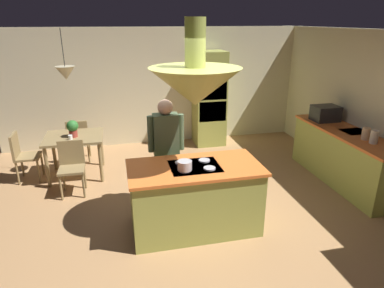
{
  "coord_description": "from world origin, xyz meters",
  "views": [
    {
      "loc": [
        -0.93,
        -4.08,
        2.69
      ],
      "look_at": [
        0.1,
        0.4,
        1.0
      ],
      "focal_mm": 31.73,
      "sensor_mm": 36.0,
      "label": 1
    }
  ],
  "objects_px": {
    "kitchen_island": "(195,197)",
    "dining_table": "(74,142)",
    "cup_on_table": "(70,138)",
    "canister_flour": "(374,137)",
    "chair_by_back_wall": "(78,138)",
    "cooking_pot_on_cooktop": "(185,165)",
    "chair_facing_island": "(72,164)",
    "canister_sugar": "(366,134)",
    "potted_plant_on_table": "(73,128)",
    "oven_tower": "(209,99)",
    "person_at_island": "(166,147)",
    "chair_at_corner": "(23,154)",
    "microwave_on_counter": "(326,113)"
  },
  "relations": [
    {
      "from": "kitchen_island",
      "to": "dining_table",
      "type": "distance_m",
      "value": 2.71
    },
    {
      "from": "cup_on_table",
      "to": "canister_flour",
      "type": "distance_m",
      "value": 4.87
    },
    {
      "from": "chair_by_back_wall",
      "to": "cooking_pot_on_cooktop",
      "type": "xyz_separation_m",
      "value": [
        1.54,
        -2.88,
        0.5
      ]
    },
    {
      "from": "chair_facing_island",
      "to": "canister_sugar",
      "type": "distance_m",
      "value": 4.69
    },
    {
      "from": "chair_by_back_wall",
      "to": "potted_plant_on_table",
      "type": "relative_size",
      "value": 2.9
    },
    {
      "from": "oven_tower",
      "to": "person_at_island",
      "type": "distance_m",
      "value": 2.87
    },
    {
      "from": "chair_by_back_wall",
      "to": "potted_plant_on_table",
      "type": "bearing_deg",
      "value": 90.49
    },
    {
      "from": "dining_table",
      "to": "canister_sugar",
      "type": "height_order",
      "value": "canister_sugar"
    },
    {
      "from": "chair_by_back_wall",
      "to": "person_at_island",
      "type": "bearing_deg",
      "value": 125.23
    },
    {
      "from": "dining_table",
      "to": "chair_at_corner",
      "type": "distance_m",
      "value": 0.89
    },
    {
      "from": "canister_flour",
      "to": "chair_at_corner",
      "type": "bearing_deg",
      "value": 160.89
    },
    {
      "from": "person_at_island",
      "to": "cup_on_table",
      "type": "relative_size",
      "value": 18.3
    },
    {
      "from": "canister_flour",
      "to": "person_at_island",
      "type": "bearing_deg",
      "value": 171.01
    },
    {
      "from": "canister_flour",
      "to": "cooking_pot_on_cooktop",
      "type": "height_order",
      "value": "canister_flour"
    },
    {
      "from": "oven_tower",
      "to": "cup_on_table",
      "type": "distance_m",
      "value": 3.15
    },
    {
      "from": "chair_at_corner",
      "to": "microwave_on_counter",
      "type": "height_order",
      "value": "microwave_on_counter"
    },
    {
      "from": "microwave_on_counter",
      "to": "oven_tower",
      "type": "bearing_deg",
      "value": 134.81
    },
    {
      "from": "chair_by_back_wall",
      "to": "cup_on_table",
      "type": "relative_size",
      "value": 9.67
    },
    {
      "from": "cooking_pot_on_cooktop",
      "to": "chair_facing_island",
      "type": "bearing_deg",
      "value": 134.32
    },
    {
      "from": "cup_on_table",
      "to": "canister_sugar",
      "type": "height_order",
      "value": "canister_sugar"
    },
    {
      "from": "dining_table",
      "to": "canister_flour",
      "type": "bearing_deg",
      "value": -22.46
    },
    {
      "from": "potted_plant_on_table",
      "to": "microwave_on_counter",
      "type": "xyz_separation_m",
      "value": [
        4.53,
        -0.56,
        0.13
      ]
    },
    {
      "from": "kitchen_island",
      "to": "chair_at_corner",
      "type": "relative_size",
      "value": 1.98
    },
    {
      "from": "canister_sugar",
      "to": "chair_by_back_wall",
      "type": "bearing_deg",
      "value": 152.64
    },
    {
      "from": "oven_tower",
      "to": "chair_by_back_wall",
      "type": "bearing_deg",
      "value": -170.08
    },
    {
      "from": "cup_on_table",
      "to": "microwave_on_counter",
      "type": "bearing_deg",
      "value": -4.91
    },
    {
      "from": "person_at_island",
      "to": "potted_plant_on_table",
      "type": "height_order",
      "value": "person_at_island"
    },
    {
      "from": "chair_facing_island",
      "to": "chair_at_corner",
      "type": "relative_size",
      "value": 1.0
    },
    {
      "from": "person_at_island",
      "to": "cooking_pot_on_cooktop",
      "type": "height_order",
      "value": "person_at_island"
    },
    {
      "from": "person_at_island",
      "to": "canister_sugar",
      "type": "height_order",
      "value": "person_at_island"
    },
    {
      "from": "kitchen_island",
      "to": "cooking_pot_on_cooktop",
      "type": "relative_size",
      "value": 9.58
    },
    {
      "from": "oven_tower",
      "to": "microwave_on_counter",
      "type": "height_order",
      "value": "oven_tower"
    },
    {
      "from": "person_at_island",
      "to": "canister_sugar",
      "type": "relative_size",
      "value": 8.47
    },
    {
      "from": "dining_table",
      "to": "chair_at_corner",
      "type": "xyz_separation_m",
      "value": [
        -0.87,
        -0.0,
        -0.15
      ]
    },
    {
      "from": "chair_by_back_wall",
      "to": "canister_sugar",
      "type": "xyz_separation_m",
      "value": [
        4.54,
        -2.35,
        0.51
      ]
    },
    {
      "from": "chair_facing_island",
      "to": "cup_on_table",
      "type": "distance_m",
      "value": 0.53
    },
    {
      "from": "cup_on_table",
      "to": "microwave_on_counter",
      "type": "relative_size",
      "value": 0.2
    },
    {
      "from": "kitchen_island",
      "to": "canister_sugar",
      "type": "bearing_deg",
      "value": 8.09
    },
    {
      "from": "dining_table",
      "to": "cup_on_table",
      "type": "bearing_deg",
      "value": -97.63
    },
    {
      "from": "chair_facing_island",
      "to": "potted_plant_on_table",
      "type": "xyz_separation_m",
      "value": [
        0.01,
        0.61,
        0.42
      ]
    },
    {
      "from": "cup_on_table",
      "to": "dining_table",
      "type": "bearing_deg",
      "value": 82.37
    },
    {
      "from": "kitchen_island",
      "to": "person_at_island",
      "type": "xyz_separation_m",
      "value": [
        -0.26,
        0.71,
        0.48
      ]
    },
    {
      "from": "kitchen_island",
      "to": "dining_table",
      "type": "bearing_deg",
      "value": 128.99
    },
    {
      "from": "kitchen_island",
      "to": "microwave_on_counter",
      "type": "bearing_deg",
      "value": 27.71
    },
    {
      "from": "person_at_island",
      "to": "chair_facing_island",
      "type": "bearing_deg",
      "value": 153.02
    },
    {
      "from": "dining_table",
      "to": "oven_tower",
      "type": "bearing_deg",
      "value": 22.2
    },
    {
      "from": "cup_on_table",
      "to": "canister_sugar",
      "type": "distance_m",
      "value": 4.81
    },
    {
      "from": "chair_by_back_wall",
      "to": "dining_table",
      "type": "bearing_deg",
      "value": 90.0
    },
    {
      "from": "canister_flour",
      "to": "microwave_on_counter",
      "type": "xyz_separation_m",
      "value": [
        0.0,
        1.27,
        0.04
      ]
    },
    {
      "from": "chair_at_corner",
      "to": "canister_sugar",
      "type": "xyz_separation_m",
      "value": [
        5.41,
        -1.7,
        0.51
      ]
    }
  ]
}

